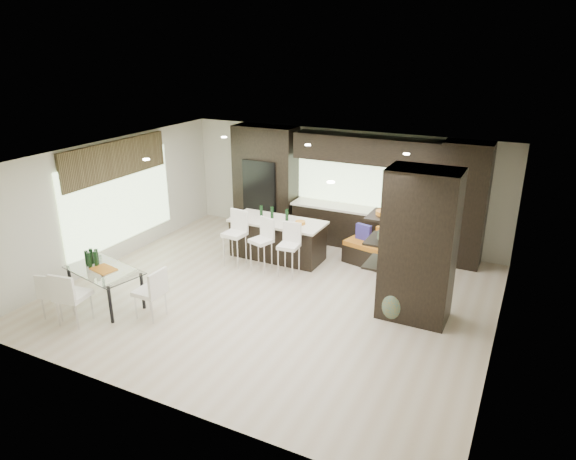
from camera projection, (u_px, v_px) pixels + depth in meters
The scene contains 22 objects.
ground at pixel (274, 295), 9.98m from camera, with size 8.00×8.00×0.00m, color #C0AC93.
back_wall at pixel (341, 185), 12.45m from camera, with size 8.00×0.02×2.70m, color beige.
left_wall at pixel (112, 202), 11.18m from camera, with size 0.02×7.00×2.70m, color beige.
right_wall at pixel (505, 270), 7.84m from camera, with size 0.02×7.00×2.70m, color beige.
ceiling at pixel (273, 158), 9.04m from camera, with size 8.00×7.00×0.02m, color white.
window_left at pixel (120, 200), 11.33m from camera, with size 0.04×3.20×1.90m, color #B2D199.
window_back at pixel (364, 181), 12.10m from camera, with size 3.40×0.04×1.20m, color #B2D199.
stone_accent at pixel (116, 160), 11.00m from camera, with size 0.08×3.00×0.80m, color brown.
ceiling_spots at pixel (279, 157), 9.26m from camera, with size 4.00×3.00×0.02m, color white.
back_cabinetry at pixel (356, 191), 11.97m from camera, with size 6.80×0.68×2.70m, color black.
refrigerator at pixel (265, 195), 13.06m from camera, with size 0.90×0.68×1.90m, color black.
partition_column at pixel (419, 246), 8.76m from camera, with size 1.20×0.80×2.70m, color black.
kitchen_island at pixel (278, 239), 11.57m from camera, with size 2.12×0.91×0.89m, color black.
stool_left at pixel (235, 244), 11.18m from camera, with size 0.43×0.43×0.98m, color white.
stool_mid at pixel (261, 250), 10.93m from camera, with size 0.41×0.41×0.92m, color white.
stool_right at pixel (289, 255), 10.66m from camera, with size 0.40×0.40×0.91m, color white.
bench at pixel (373, 255), 11.19m from camera, with size 1.32×0.51×0.51m, color black.
floor_vase at pixel (394, 290), 8.93m from camera, with size 0.42×0.42×1.15m, color #48563D, non-canonical shape.
dining_table at pixel (106, 287), 9.51m from camera, with size 1.47×0.83×0.71m, color white.
chair_near at pixel (73, 299), 8.85m from camera, with size 0.50×0.50×0.92m, color white.
chair_far at pixel (57, 296), 9.08m from camera, with size 0.44×0.44×0.81m, color white.
chair_end at pixel (150, 295), 9.04m from camera, with size 0.47×0.47×0.87m, color white.
Camera 1 is at (4.20, -7.88, 4.64)m, focal length 32.00 mm.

